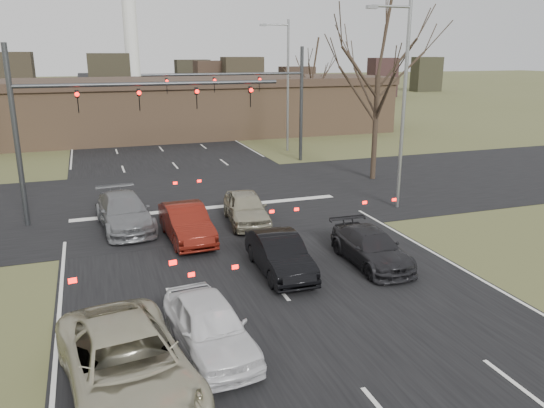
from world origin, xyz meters
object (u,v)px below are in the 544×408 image
Objects in this scene: car_black_hatch at (280,254)px; car_charcoal_sedan at (371,247)px; streetlight_right_near at (401,96)px; car_white_sedan at (209,326)px; car_grey_ahead at (124,212)px; building at (171,107)px; car_silver_suv at (128,365)px; car_red_ahead at (186,223)px; mast_arm_near at (93,111)px; streetlight_right_far at (286,79)px; car_silver_ahead at (246,208)px; mast_arm_far at (264,91)px.

car_black_hatch reaches higher than car_charcoal_sedan.
car_white_sedan is at bearing -139.52° from streetlight_right_near.
car_white_sedan is at bearing -88.45° from car_grey_ahead.
car_black_hatch is (-1.50, -33.85, -1.97)m from building.
car_grey_ahead is at bearing 78.29° from car_silver_suv.
car_red_ahead reaches higher than car_black_hatch.
car_black_hatch is at bearing -60.60° from car_grey_ahead.
mast_arm_near reaches higher than car_white_sedan.
streetlight_right_far is 19.50m from car_silver_ahead.
building is at bearing 71.56° from car_grey_ahead.
mast_arm_far is at bearing 43.24° from car_grey_ahead.
mast_arm_far is 19.78m from car_charcoal_sedan.
streetlight_right_near reaches higher than car_silver_ahead.
building is 27.65m from car_grey_ahead.
car_charcoal_sedan is at bearing -46.48° from car_grey_ahead.
streetlight_right_near is (6.82, -28.00, 2.92)m from building.
streetlight_right_near is 11.28m from car_black_hatch.
mast_arm_far is 2.55× the size of car_charcoal_sedan.
car_silver_suv is 10.52m from car_red_ahead.
building is 33.94m from car_black_hatch.
streetlight_right_near is at bearing 35.03° from car_white_sedan.
building reaches higher than car_charcoal_sedan.
car_red_ahead is at bearing -119.73° from mast_arm_far.
car_silver_suv is 1.09× the size of car_grey_ahead.
car_silver_suv is at bearing -117.07° from streetlight_right_far.
car_grey_ahead is (-13.65, -15.84, -4.83)m from streetlight_right_far.
building is 9.71× the size of car_charcoal_sedan.
car_charcoal_sedan is at bearing -58.07° from car_silver_ahead.
mast_arm_near is 20.20m from streetlight_right_far.
streetlight_right_far is (0.50, 17.00, 0.00)m from streetlight_right_near.
streetlight_right_near is 18.64m from car_silver_suv.
mast_arm_far is 1.11× the size of streetlight_right_near.
mast_arm_far reaches higher than car_black_hatch.
car_silver_ahead reaches higher than car_black_hatch.
building reaches higher than car_silver_suv.
car_red_ahead is at bearing -53.13° from mast_arm_near.
mast_arm_near is (-7.23, -25.00, 2.41)m from building.
mast_arm_near is at bearing 110.94° from car_grey_ahead.
streetlight_right_far is 32.19m from car_silver_suv.
streetlight_right_near is at bearing 4.35° from car_red_ahead.
car_charcoal_sedan is (-2.18, -19.16, -4.38)m from mast_arm_far.
streetlight_right_far is (14.55, 14.00, 0.51)m from mast_arm_near.
car_black_hatch is 3.51m from car_charcoal_sedan.
mast_arm_far reaches higher than car_silver_suv.
car_white_sedan is (-5.00, -38.09, -1.94)m from building.
streetlight_right_near is 9.20m from car_silver_ahead.
mast_arm_far is 25.22m from car_white_sedan.
streetlight_right_far is 1.93× the size of car_grey_ahead.
streetlight_right_near is at bearing -91.68° from streetlight_right_far.
car_grey_ahead is 5.45m from car_silver_ahead.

